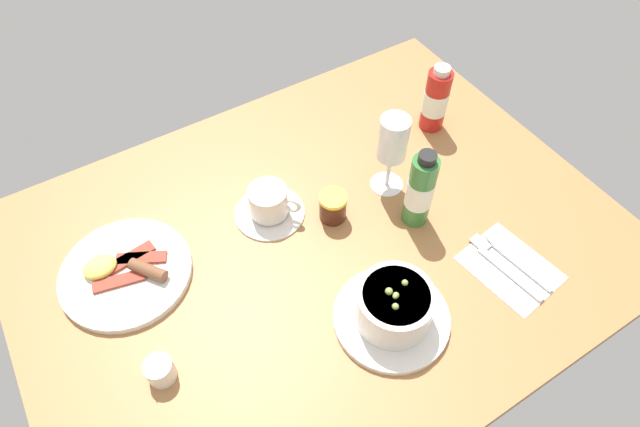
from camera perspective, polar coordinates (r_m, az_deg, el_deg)
ground_plane at (r=102.31cm, az=0.04°, el=-3.23°), size 110.00×84.00×3.00cm
porridge_bowl at (r=89.69cm, az=7.83°, el=-9.93°), size 19.70×19.70×9.26cm
cutlery_setting at (r=103.40cm, az=19.45°, el=-5.20°), size 14.85×17.64×0.90cm
coffee_cup at (r=102.84cm, az=-5.45°, el=1.02°), size 13.69×13.69×6.80cm
creamer_jug at (r=90.00cm, az=-16.70°, el=-15.74°), size 5.26×4.70×4.86cm
wine_glass at (r=101.68cm, az=7.75°, el=7.51°), size 6.70×6.70×17.51cm
jam_jar at (r=101.96cm, az=1.37°, el=0.76°), size 5.45×5.45×6.01cm
sauce_bottle_red at (r=119.56cm, az=12.20°, el=11.73°), size 5.36×5.36×15.67cm
sauce_bottle_green at (r=99.50cm, az=10.59°, el=2.41°), size 5.07×5.07×17.48cm
breakfast_plate at (r=102.12cm, az=-20.03°, el=-5.85°), size 23.34×23.34×3.70cm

